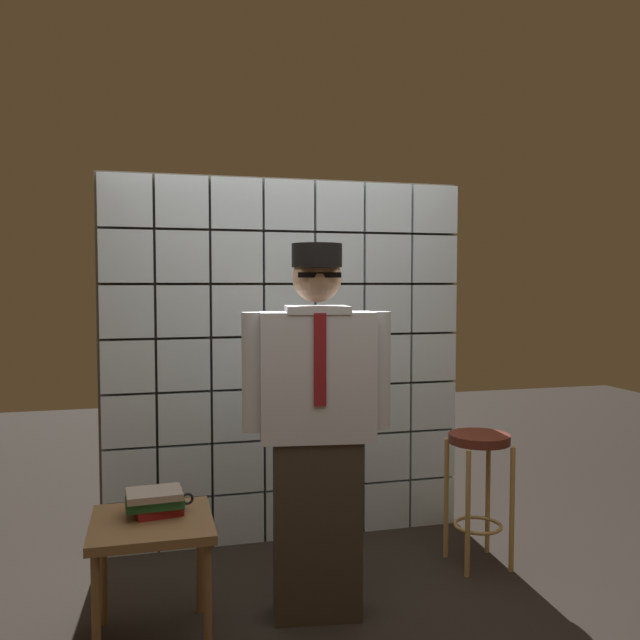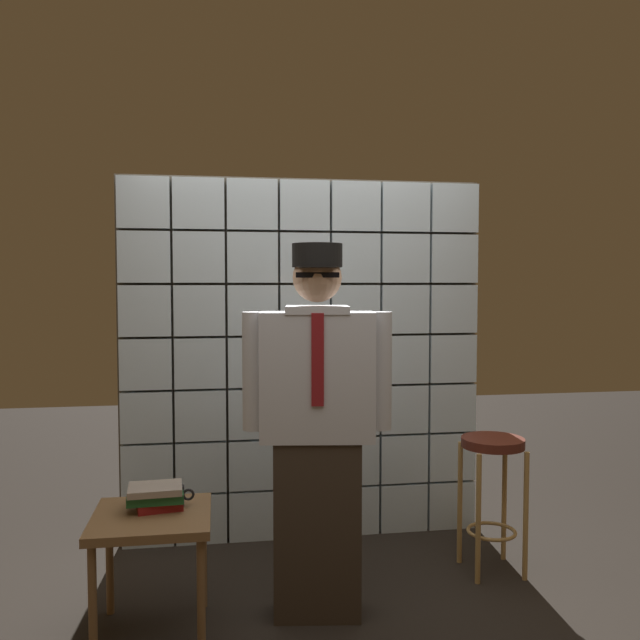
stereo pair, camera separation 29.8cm
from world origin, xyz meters
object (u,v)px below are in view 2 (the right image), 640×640
object	(u,v)px
bar_stool	(492,472)
book_stack	(157,496)
coffee_mug	(176,496)
side_table	(152,530)
standing_person	(317,424)

from	to	relation	value
bar_stool	book_stack	world-z (taller)	bar_stool
book_stack	coffee_mug	bearing A→B (deg)	20.70
side_table	book_stack	distance (m)	0.15
book_stack	coffee_mug	xyz separation A→B (m)	(0.09, 0.03, -0.01)
side_table	standing_person	bearing A→B (deg)	3.92
side_table	book_stack	world-z (taller)	book_stack
standing_person	bar_stool	world-z (taller)	standing_person
side_table	coffee_mug	xyz separation A→B (m)	(0.10, 0.08, 0.12)
standing_person	side_table	distance (m)	0.88
standing_person	side_table	bearing A→B (deg)	-168.35
bar_stool	standing_person	bearing A→B (deg)	-162.20
book_stack	bar_stool	bearing A→B (deg)	10.61
book_stack	coffee_mug	distance (m)	0.09
standing_person	bar_stool	xyz separation A→B (m)	(1.02, 0.33, -0.37)
coffee_mug	bar_stool	bearing A→B (deg)	10.07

